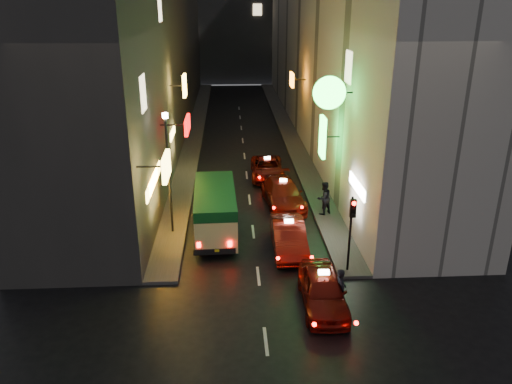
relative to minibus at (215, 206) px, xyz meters
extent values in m
cube|color=#353230|center=(-6.05, 21.18, 7.43)|extent=(6.00, 52.00, 18.00)
cube|color=#F0CE54|center=(-1.83, -3.82, 3.45)|extent=(0.18, 1.74, 1.00)
cube|color=#F20A0A|center=(-1.54, 4.06, 3.29)|extent=(0.18, 2.32, 0.82)
cube|color=yellow|center=(-2.07, 9.67, 4.56)|extent=(0.18, 1.26, 1.43)
cube|color=#F0CE54|center=(-3.03, -0.50, 1.43)|extent=(0.10, 3.61, 0.55)
cube|color=yellow|center=(-3.03, 0.48, 1.43)|extent=(0.10, 4.08, 0.55)
cube|color=#F0CE54|center=(-3.03, 9.49, 1.43)|extent=(0.10, 2.76, 0.55)
cube|color=#FFE5B2|center=(-3.04, -0.82, 5.93)|extent=(0.06, 1.30, 1.60)
cube|color=#FFE5B2|center=(-3.04, 7.18, 9.43)|extent=(0.06, 1.30, 1.60)
cube|color=#BBB4AB|center=(9.95, 21.18, 7.43)|extent=(6.00, 52.00, 18.00)
cylinder|color=#32FF42|center=(5.78, 1.04, 5.54)|extent=(1.63, 0.18, 1.63)
cube|color=#32FF42|center=(5.99, 3.28, 2.68)|extent=(0.18, 1.21, 2.28)
cube|color=orange|center=(5.82, 16.16, 3.89)|extent=(0.18, 1.56, 1.07)
cube|color=white|center=(6.93, -1.24, 1.43)|extent=(0.10, 2.90, 0.55)
cube|color=#FFE5B2|center=(6.94, 2.18, 6.63)|extent=(0.06, 1.30, 1.60)
cube|color=#343439|center=(1.95, 53.18, 9.43)|extent=(30.00, 10.00, 22.00)
cube|color=#4D4A47|center=(-2.30, 21.18, -1.49)|extent=(1.50, 52.00, 0.15)
cube|color=#4D4A47|center=(6.20, 21.18, -1.49)|extent=(1.50, 52.00, 0.15)
cube|color=#D8D487|center=(0.00, -0.02, -0.16)|extent=(2.20, 5.78, 2.10)
cube|color=#0D431D|center=(0.00, -0.02, 0.65)|extent=(2.22, 5.80, 0.52)
cube|color=black|center=(0.00, 0.27, 0.05)|extent=(2.15, 3.50, 0.48)
cube|color=black|center=(0.00, -2.83, -1.06)|extent=(1.97, 0.25, 0.29)
cube|color=#FF0A05|center=(-0.71, -2.90, -0.68)|extent=(0.17, 0.06, 0.27)
cube|color=#FF0A05|center=(0.71, -2.90, -0.68)|extent=(0.17, 0.06, 0.27)
cylinder|color=black|center=(-0.88, 1.81, -1.20)|extent=(0.21, 0.72, 0.72)
cylinder|color=black|center=(0.88, -1.85, -1.20)|extent=(0.21, 0.72, 0.72)
imported|color=#651008|center=(4.36, -6.72, -0.73)|extent=(2.25, 5.30, 1.67)
cube|color=white|center=(4.36, -6.72, 0.20)|extent=(0.42, 0.19, 0.16)
sphere|color=#FF0A05|center=(3.62, -9.11, -0.71)|extent=(0.16, 0.16, 0.16)
sphere|color=#FF0A05|center=(5.10, -9.11, -0.71)|extent=(0.16, 0.16, 0.16)
imported|color=#651008|center=(3.56, -1.92, -0.73)|extent=(2.18, 5.30, 1.68)
cube|color=white|center=(3.56, -1.92, 0.21)|extent=(0.42, 0.18, 0.16)
sphere|color=#FF0A05|center=(2.82, -4.32, -0.70)|extent=(0.16, 0.16, 0.16)
sphere|color=#FF0A05|center=(4.31, -4.32, -0.70)|extent=(0.16, 0.16, 0.16)
imported|color=#651008|center=(3.89, 3.71, -0.70)|extent=(2.75, 5.63, 1.73)
cube|color=white|center=(3.89, 3.71, 0.25)|extent=(0.44, 0.22, 0.16)
sphere|color=#FF0A05|center=(3.12, 1.23, -0.68)|extent=(0.16, 0.16, 0.16)
sphere|color=#FF0A05|center=(4.65, 1.23, -0.68)|extent=(0.16, 0.16, 0.16)
imported|color=#651008|center=(3.34, 8.65, -0.80)|extent=(2.07, 4.84, 1.53)
cube|color=white|center=(3.34, 8.65, 0.05)|extent=(0.42, 0.19, 0.16)
sphere|color=#FF0A05|center=(2.67, 6.47, -0.78)|extent=(0.16, 0.16, 0.16)
sphere|color=#FF0A05|center=(4.02, 6.47, -0.78)|extent=(0.16, 0.16, 0.16)
imported|color=black|center=(5.01, -6.95, -0.57)|extent=(0.45, 0.67, 1.99)
imported|color=black|center=(5.98, 1.98, -0.35)|extent=(0.95, 0.85, 2.14)
cylinder|color=black|center=(5.95, -4.22, 0.33)|extent=(0.10, 0.10, 3.50)
cube|color=black|center=(5.95, -4.40, 1.63)|extent=(0.26, 0.18, 0.80)
sphere|color=#FF0A05|center=(5.95, -4.51, 1.90)|extent=(0.18, 0.18, 0.18)
sphere|color=black|center=(5.95, -4.51, 1.63)|extent=(0.17, 0.17, 0.17)
sphere|color=black|center=(5.95, -4.51, 1.36)|extent=(0.17, 0.17, 0.17)
cylinder|color=black|center=(-2.25, 0.18, 1.58)|extent=(0.12, 0.12, 6.00)
cylinder|color=#FFE5BF|center=(-2.25, 0.18, 4.68)|extent=(0.28, 0.28, 0.25)
camera|label=1|loc=(0.78, -23.48, 9.92)|focal=35.00mm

